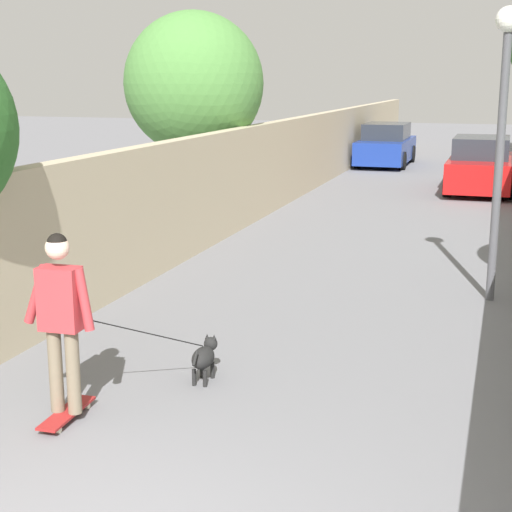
# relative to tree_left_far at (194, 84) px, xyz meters

# --- Properties ---
(ground_plane) EXTENTS (80.00, 80.00, 0.00)m
(ground_plane) POSITION_rel_tree_left_far_xyz_m (1.00, -4.31, -3.03)
(ground_plane) COLOR slate
(wall_left) EXTENTS (48.00, 0.30, 2.12)m
(wall_left) POSITION_rel_tree_left_far_xyz_m (-1.00, -1.37, -1.97)
(wall_left) COLOR tan
(wall_left) RESTS_ON ground
(tree_left_far) EXTENTS (3.13, 3.13, 4.62)m
(tree_left_far) POSITION_rel_tree_left_far_xyz_m (0.00, 0.00, 0.00)
(tree_left_far) COLOR brown
(tree_left_far) RESTS_ON ground
(lamp_post) EXTENTS (0.36, 0.36, 4.10)m
(lamp_post) POSITION_rel_tree_left_far_xyz_m (-5.13, -6.70, -0.20)
(lamp_post) COLOR #4C4C51
(lamp_post) RESTS_ON ground
(skateboard) EXTENTS (0.81, 0.24, 0.08)m
(skateboard) POSITION_rel_tree_left_far_xyz_m (-10.63, -3.01, -2.96)
(skateboard) COLOR maroon
(skateboard) RESTS_ON ground
(person_skateboarder) EXTENTS (0.24, 0.71, 1.72)m
(person_skateboarder) POSITION_rel_tree_left_far_xyz_m (-10.63, -3.01, -1.94)
(person_skateboarder) COLOR #726651
(person_skateboarder) RESTS_ON skateboard
(dog) EXTENTS (1.61, 1.00, 1.06)m
(dog) POSITION_rel_tree_left_far_xyz_m (-9.32, -3.88, -2.75)
(dog) COLOR black
(dog) RESTS_ON ground
(car_near) EXTENTS (4.26, 1.80, 1.54)m
(car_near) POSITION_rel_tree_left_far_xyz_m (6.39, -6.10, -2.31)
(car_near) COLOR #B71414
(car_near) RESTS_ON ground
(car_far) EXTENTS (4.32, 1.80, 1.54)m
(car_far) POSITION_rel_tree_left_far_xyz_m (12.40, -2.52, -2.31)
(car_far) COLOR navy
(car_far) RESTS_ON ground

